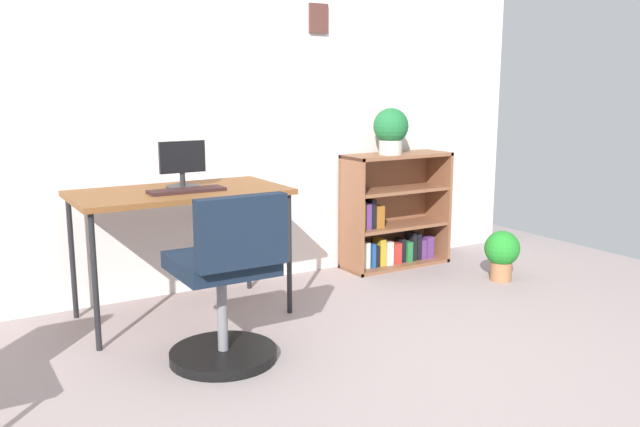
# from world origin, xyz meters

# --- Properties ---
(ground_plane) EXTENTS (6.24, 6.24, 0.00)m
(ground_plane) POSITION_xyz_m (0.00, 0.00, 0.00)
(ground_plane) COLOR gray
(wall_back) EXTENTS (5.20, 0.12, 2.48)m
(wall_back) POSITION_xyz_m (0.00, 2.15, 1.24)
(wall_back) COLOR silver
(wall_back) RESTS_ON ground_plane
(desk) EXTENTS (1.17, 0.64, 0.74)m
(desk) POSITION_xyz_m (-0.28, 1.67, 0.68)
(desk) COLOR brown
(desk) RESTS_ON ground_plane
(monitor) EXTENTS (0.27, 0.19, 0.27)m
(monitor) POSITION_xyz_m (-0.24, 1.73, 0.86)
(monitor) COLOR #262628
(monitor) RESTS_ON desk
(keyboard) EXTENTS (0.42, 0.14, 0.02)m
(keyboard) POSITION_xyz_m (-0.27, 1.58, 0.74)
(keyboard) COLOR #301A19
(keyboard) RESTS_ON desk
(office_chair) EXTENTS (0.52, 0.55, 0.84)m
(office_chair) POSITION_xyz_m (-0.34, 0.91, 0.37)
(office_chair) COLOR black
(office_chair) RESTS_ON ground_plane
(bookshelf_low) EXTENTS (0.81, 0.30, 0.83)m
(bookshelf_low) POSITION_xyz_m (1.41, 1.95, 0.36)
(bookshelf_low) COLOR brown
(bookshelf_low) RESTS_ON ground_plane
(potted_plant_on_shelf) EXTENTS (0.25, 0.25, 0.33)m
(potted_plant_on_shelf) POSITION_xyz_m (1.35, 1.90, 1.00)
(potted_plant_on_shelf) COLOR #B7B2A8
(potted_plant_on_shelf) RESTS_ON bookshelf_low
(potted_plant_floor) EXTENTS (0.24, 0.24, 0.34)m
(potted_plant_floor) POSITION_xyz_m (1.81, 1.23, 0.20)
(potted_plant_floor) COLOR #9E6642
(potted_plant_floor) RESTS_ON ground_plane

